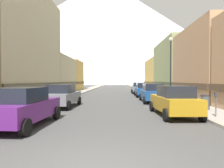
# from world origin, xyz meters

# --- Properties ---
(sidewalk_left) EXTENTS (2.50, 100.00, 0.15)m
(sidewalk_left) POSITION_xyz_m (-6.25, 35.00, 0.07)
(sidewalk_left) COLOR gray
(sidewalk_left) RESTS_ON ground
(sidewalk_right) EXTENTS (2.50, 100.00, 0.15)m
(sidewalk_right) POSITION_xyz_m (6.25, 35.00, 0.07)
(sidewalk_right) COLOR gray
(sidewalk_right) RESTS_ON ground
(storefront_left_1) EXTENTS (7.75, 13.98, 11.87)m
(storefront_left_1) POSITION_xyz_m (-11.22, 15.78, 5.75)
(storefront_left_1) COLOR beige
(storefront_left_1) RESTS_ON ground
(storefront_left_2) EXTENTS (7.53, 10.30, 6.03)m
(storefront_left_2) POSITION_xyz_m (-11.12, 28.05, 2.90)
(storefront_left_2) COLOR beige
(storefront_left_2) RESTS_ON ground
(storefront_left_3) EXTENTS (9.02, 8.17, 6.31)m
(storefront_left_3) POSITION_xyz_m (-11.86, 37.47, 3.04)
(storefront_left_3) COLOR #D8B259
(storefront_left_3) RESTS_ON ground
(storefront_right_1) EXTENTS (7.38, 9.78, 7.48)m
(storefront_right_1) POSITION_xyz_m (11.04, 15.62, 3.60)
(storefront_right_1) COLOR tan
(storefront_right_1) RESTS_ON ground
(storefront_right_2) EXTENTS (10.25, 12.70, 8.34)m
(storefront_right_2) POSITION_xyz_m (12.47, 27.45, 4.02)
(storefront_right_2) COLOR #8C9966
(storefront_right_2) RESTS_ON ground
(storefront_right_3) EXTENTS (10.16, 12.04, 6.79)m
(storefront_right_3) POSITION_xyz_m (12.43, 40.12, 3.27)
(storefront_right_3) COLOR #D8B259
(storefront_right_3) RESTS_ON ground
(car_left_0) EXTENTS (2.22, 4.47, 1.78)m
(car_left_0) POSITION_xyz_m (-3.80, 4.36, 0.90)
(car_left_0) COLOR #591E72
(car_left_0) RESTS_ON ground
(car_left_1) EXTENTS (2.20, 4.46, 1.78)m
(car_left_1) POSITION_xyz_m (-3.80, 10.69, 0.90)
(car_left_1) COLOR slate
(car_left_1) RESTS_ON ground
(car_right_0) EXTENTS (2.22, 4.47, 1.78)m
(car_right_0) POSITION_xyz_m (3.80, 7.15, 0.90)
(car_right_0) COLOR #B28419
(car_right_0) RESTS_ON ground
(car_right_1) EXTENTS (2.08, 4.41, 1.78)m
(car_right_1) POSITION_xyz_m (3.80, 14.32, 0.90)
(car_right_1) COLOR #19478C
(car_right_1) RESTS_ON ground
(car_right_2) EXTENTS (2.13, 4.43, 1.78)m
(car_right_2) POSITION_xyz_m (3.80, 21.01, 0.90)
(car_right_2) COLOR #19478C
(car_right_2) RESTS_ON ground
(car_right_3) EXTENTS (2.12, 4.43, 1.78)m
(car_right_3) POSITION_xyz_m (3.80, 27.07, 0.90)
(car_right_3) COLOR slate
(car_right_3) RESTS_ON ground
(parking_meter_near) EXTENTS (0.14, 0.10, 1.33)m
(parking_meter_near) POSITION_xyz_m (5.75, 6.16, 1.01)
(parking_meter_near) COLOR #595960
(parking_meter_near) RESTS_ON sidewalk_right
(trash_bin_right) EXTENTS (0.59, 0.59, 0.98)m
(trash_bin_right) POSITION_xyz_m (6.35, 8.77, 0.64)
(trash_bin_right) COLOR #4C5156
(trash_bin_right) RESTS_ON sidewalk_right
(potted_plant_1) EXTENTS (0.50, 0.50, 0.81)m
(potted_plant_1) POSITION_xyz_m (7.00, 14.72, 0.55)
(potted_plant_1) COLOR gray
(potted_plant_1) RESTS_ON sidewalk_right
(potted_plant_2) EXTENTS (0.66, 0.66, 0.93)m
(potted_plant_2) POSITION_xyz_m (7.00, 17.91, 0.64)
(potted_plant_2) COLOR gray
(potted_plant_2) RESTS_ON sidewalk_right
(streetlamp_right) EXTENTS (0.36, 0.36, 5.86)m
(streetlamp_right) POSITION_xyz_m (5.35, 13.58, 3.99)
(streetlamp_right) COLOR black
(streetlamp_right) RESTS_ON sidewalk_right
(mountain_backdrop) EXTENTS (351.94, 351.94, 138.56)m
(mountain_backdrop) POSITION_xyz_m (-17.31, 260.00, 69.28)
(mountain_backdrop) COLOR silver
(mountain_backdrop) RESTS_ON ground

